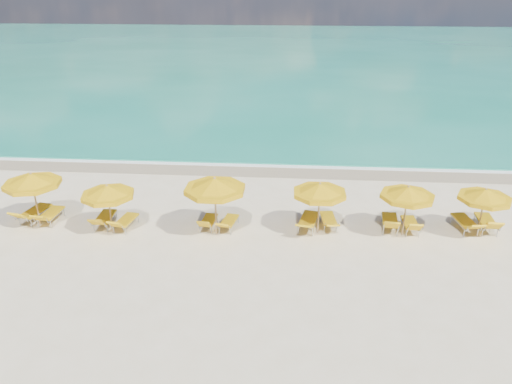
{
  "coord_description": "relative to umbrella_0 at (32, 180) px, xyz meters",
  "views": [
    {
      "loc": [
        1.46,
        -17.98,
        9.79
      ],
      "look_at": [
        0.0,
        1.5,
        1.2
      ],
      "focal_mm": 35.0,
      "sensor_mm": 36.0,
      "label": 1
    }
  ],
  "objects": [
    {
      "name": "lounger_1_left",
      "position": [
        2.82,
        0.07,
        -1.79
      ],
      "size": [
        0.67,
        1.86,
        0.85
      ],
      "rotation": [
        0.0,
        0.0,
        0.02
      ],
      "color": "#A5A8AD",
      "rests_on": "ground"
    },
    {
      "name": "lounger_5_left",
      "position": [
        17.82,
        0.82,
        -1.79
      ],
      "size": [
        0.88,
        1.97,
        0.82
      ],
      "rotation": [
        0.0,
        0.0,
        0.14
      ],
      "color": "#A5A8AD",
      "rests_on": "ground"
    },
    {
      "name": "lounger_4_right",
      "position": [
        15.54,
        0.55,
        -1.81
      ],
      "size": [
        0.59,
        1.65,
        0.81
      ],
      "rotation": [
        0.0,
        0.0,
        0.0
      ],
      "color": "#A5A8AD",
      "rests_on": "ground"
    },
    {
      "name": "lounger_1_right",
      "position": [
        3.77,
        -0.1,
        -1.81
      ],
      "size": [
        0.86,
        1.79,
        0.81
      ],
      "rotation": [
        0.0,
        0.0,
        -0.17
      ],
      "color": "#A5A8AD",
      "rests_on": "ground"
    },
    {
      "name": "umbrella_2",
      "position": [
        7.6,
        -0.28,
        0.13
      ],
      "size": [
        3.27,
        3.27,
        2.52
      ],
      "rotation": [
        0.0,
        0.0,
        -0.41
      ],
      "color": "tan",
      "rests_on": "ground"
    },
    {
      "name": "foam_line",
      "position": [
        9.1,
        8.07,
        -2.02
      ],
      "size": [
        120.0,
        1.2,
        0.03
      ],
      "primitive_type": "cube",
      "color": "white",
      "rests_on": "ground"
    },
    {
      "name": "lounger_4_left",
      "position": [
        14.73,
        0.66,
        -1.79
      ],
      "size": [
        0.82,
        1.89,
        0.88
      ],
      "rotation": [
        0.0,
        0.0,
        -0.11
      ],
      "color": "#A5A8AD",
      "rests_on": "ground"
    },
    {
      "name": "umbrella_1",
      "position": [
        3.34,
        -0.52,
        -0.18
      ],
      "size": [
        2.46,
        2.46,
        2.17
      ],
      "rotation": [
        0.0,
        0.0,
        -0.16
      ],
      "color": "tan",
      "rests_on": "ground"
    },
    {
      "name": "wet_sand_band",
      "position": [
        9.1,
        7.27,
        -2.02
      ],
      "size": [
        120.0,
        2.6,
        0.01
      ],
      "primitive_type": "cube",
      "color": "tan",
      "rests_on": "ground"
    },
    {
      "name": "whitecap_far",
      "position": [
        17.1,
        23.87,
        -2.02
      ],
      "size": [
        18.0,
        0.3,
        0.05
      ],
      "primitive_type": "cube",
      "color": "white",
      "rests_on": "ground"
    },
    {
      "name": "lounger_0_right",
      "position": [
        0.38,
        0.26,
        -1.8
      ],
      "size": [
        0.7,
        1.84,
        0.82
      ],
      "rotation": [
        0.0,
        0.0,
        -0.05
      ],
      "color": "#A5A8AD",
      "rests_on": "ground"
    },
    {
      "name": "umbrella_0",
      "position": [
        0.0,
        0.0,
        0.0
      ],
      "size": [
        2.74,
        2.74,
        2.37
      ],
      "rotation": [
        0.0,
        0.0,
        -0.19
      ],
      "color": "tan",
      "rests_on": "ground"
    },
    {
      "name": "lounger_5_right",
      "position": [
        18.7,
        0.9,
        -1.78
      ],
      "size": [
        0.74,
        1.91,
        0.9
      ],
      "rotation": [
        0.0,
        0.0,
        -0.05
      ],
      "color": "#A5A8AD",
      "rests_on": "ground"
    },
    {
      "name": "ocean",
      "position": [
        9.1,
        47.87,
        -2.02
      ],
      "size": [
        120.0,
        80.0,
        0.3
      ],
      "primitive_type": "cube",
      "color": "#157A60",
      "rests_on": "ground"
    },
    {
      "name": "umbrella_3",
      "position": [
        11.74,
        0.17,
        -0.12
      ],
      "size": [
        2.89,
        2.89,
        2.23
      ],
      "rotation": [
        0.0,
        0.0,
        0.4
      ],
      "color": "tan",
      "rests_on": "ground"
    },
    {
      "name": "lounger_3_right",
      "position": [
        12.21,
        0.71,
        -1.82
      ],
      "size": [
        0.75,
        1.82,
        0.64
      ],
      "rotation": [
        0.0,
        0.0,
        0.11
      ],
      "color": "#A5A8AD",
      "rests_on": "ground"
    },
    {
      "name": "lounger_0_left",
      "position": [
        -0.38,
        0.35,
        -1.78
      ],
      "size": [
        1.03,
        2.07,
        0.89
      ],
      "rotation": [
        0.0,
        0.0,
        -0.2
      ],
      "color": "#A5A8AD",
      "rests_on": "ground"
    },
    {
      "name": "lounger_2_left",
      "position": [
        7.2,
        0.21,
        -1.82
      ],
      "size": [
        0.66,
        1.61,
        0.77
      ],
      "rotation": [
        0.0,
        0.0,
        -0.08
      ],
      "color": "#A5A8AD",
      "rests_on": "ground"
    },
    {
      "name": "lounger_3_left",
      "position": [
        11.35,
        0.46,
        -1.78
      ],
      "size": [
        1.05,
        2.12,
        0.78
      ],
      "rotation": [
        0.0,
        0.0,
        -0.2
      ],
      "color": "#A5A8AD",
      "rests_on": "ground"
    },
    {
      "name": "whitecap_near",
      "position": [
        3.1,
        16.87,
        -2.02
      ],
      "size": [
        14.0,
        0.36,
        0.05
      ],
      "primitive_type": "cube",
      "color": "white",
      "rests_on": "ground"
    },
    {
      "name": "lounger_2_right",
      "position": [
        8.05,
        0.21,
        -1.82
      ],
      "size": [
        0.82,
        1.7,
        0.72
      ],
      "rotation": [
        0.0,
        0.0,
        -0.18
      ],
      "color": "#A5A8AD",
      "rests_on": "ground"
    },
    {
      "name": "umbrella_4",
      "position": [
        15.18,
        0.21,
        -0.16
      ],
      "size": [
        2.21,
        2.21,
        2.19
      ],
      "rotation": [
        0.0,
        0.0,
        0.02
      ],
      "color": "tan",
      "rests_on": "ground"
    },
    {
      "name": "umbrella_5",
      "position": [
        18.2,
        0.37,
        -0.22
      ],
      "size": [
        2.19,
        2.19,
        2.11
      ],
      "rotation": [
        0.0,
        0.0,
        -0.05
      ],
      "color": "tan",
      "rests_on": "ground"
    },
    {
      "name": "ground_plane",
      "position": [
        9.1,
        -0.13,
        -2.02
      ],
      "size": [
        120.0,
        120.0,
        0.0
      ],
      "primitive_type": "plane",
      "color": "beige"
    }
  ]
}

